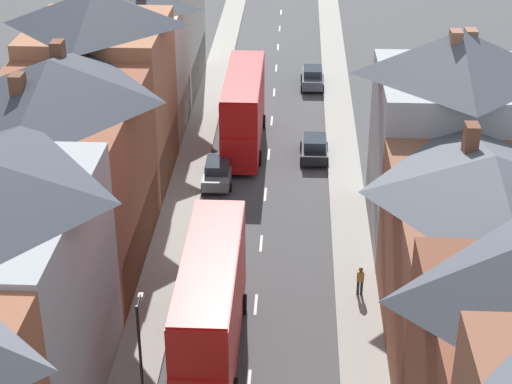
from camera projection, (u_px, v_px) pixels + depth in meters
name	position (u px, v px, depth m)	size (l,w,h in m)	color
pavement_left	(188.00, 177.00, 55.52)	(2.20, 104.00, 0.14)	#A8A399
pavement_right	(346.00, 181.00, 55.07)	(2.20, 104.00, 0.14)	#A8A399
centre_line_dashes	(265.00, 194.00, 53.55)	(0.14, 97.80, 0.01)	silver
terrace_row_left	(42.00, 192.00, 40.67)	(8.00, 73.36, 14.22)	beige
double_decker_bus_lead	(211.00, 303.00, 38.10)	(2.74, 10.80, 5.30)	red
double_decker_bus_mid_street	(244.00, 109.00, 58.82)	(2.74, 10.80, 5.30)	red
car_near_silver	(218.00, 171.00, 54.69)	(1.90, 4.38, 1.60)	gray
car_parked_left_a	(314.00, 147.00, 57.97)	(1.90, 4.07, 1.58)	black
car_parked_right_a	(312.00, 77.00, 70.31)	(1.90, 4.13, 1.69)	#4C515B
pedestrian_far_right	(360.00, 280.00, 43.04)	(0.36, 0.22, 1.61)	#23232D
street_lamp	(141.00, 350.00, 34.44)	(0.20, 1.12, 5.50)	black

